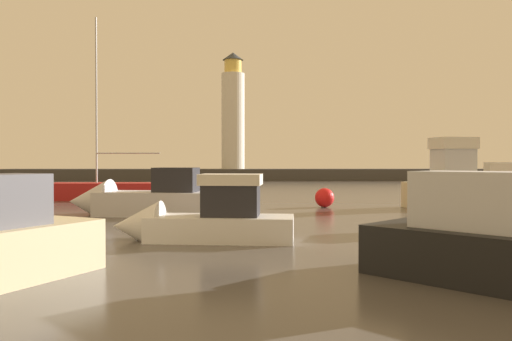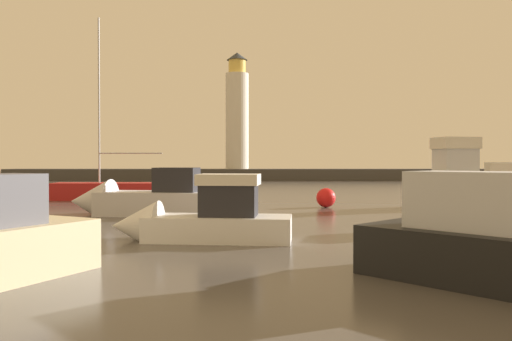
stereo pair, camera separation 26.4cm
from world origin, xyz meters
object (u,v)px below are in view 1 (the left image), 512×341
at_px(motorboat_6, 483,188).
at_px(mooring_buoy, 325,198).
at_px(lighthouse, 233,114).
at_px(motorboat_4, 196,220).
at_px(motorboat_3, 137,200).
at_px(motorboat_2, 496,206).
at_px(sailboat_moored, 108,190).

distance_m(motorboat_6, mooring_buoy, 9.03).
relative_size(lighthouse, motorboat_4, 2.66).
relative_size(motorboat_3, motorboat_6, 0.86).
relative_size(lighthouse, motorboat_3, 2.08).
bearing_deg(motorboat_3, motorboat_2, -14.00).
bearing_deg(lighthouse, mooring_buoy, -81.16).
distance_m(lighthouse, motorboat_6, 45.57).
height_order(motorboat_2, mooring_buoy, motorboat_2).
bearing_deg(sailboat_moored, motorboat_2, -35.03).
height_order(motorboat_4, sailboat_moored, sailboat_moored).
distance_m(motorboat_4, sailboat_moored, 19.53).
distance_m(motorboat_2, sailboat_moored, 23.95).
relative_size(motorboat_2, motorboat_3, 0.74).
height_order(motorboat_4, motorboat_6, motorboat_6).
xyz_separation_m(lighthouse, motorboat_3, (-3.09, -46.17, -8.50)).
relative_size(motorboat_2, mooring_buoy, 5.25).
distance_m(lighthouse, mooring_buoy, 43.50).
height_order(motorboat_2, sailboat_moored, sailboat_moored).
bearing_deg(motorboat_3, motorboat_4, -65.20).
bearing_deg(sailboat_moored, motorboat_4, -66.38).
distance_m(motorboat_4, motorboat_6, 19.25).
xyz_separation_m(motorboat_2, motorboat_6, (3.16, 7.97, 0.35)).
bearing_deg(lighthouse, motorboat_4, -89.35).
xyz_separation_m(lighthouse, sailboat_moored, (-7.21, -36.28, -8.59)).
height_order(lighthouse, motorboat_3, lighthouse).
bearing_deg(motorboat_6, lighthouse, 110.31).
height_order(motorboat_4, mooring_buoy, motorboat_4).
bearing_deg(motorboat_6, mooring_buoy, -179.59).
relative_size(lighthouse, motorboat_6, 1.78).
relative_size(motorboat_2, sailboat_moored, 0.46).
bearing_deg(mooring_buoy, lighthouse, 98.84).
xyz_separation_m(motorboat_2, motorboat_3, (-15.49, 3.86, -0.02)).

